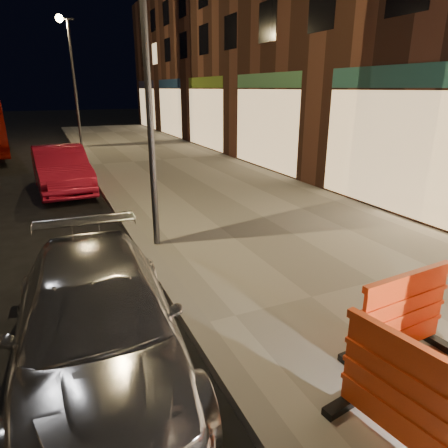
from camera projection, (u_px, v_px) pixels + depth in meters
name	position (u px, v px, depth m)	size (l,w,h in m)	color
ground_plane	(199.00, 334.00, 5.21)	(120.00, 120.00, 0.00)	black
sidewalk	(376.00, 285.00, 6.34)	(6.00, 60.00, 0.15)	gray
kerb	(199.00, 329.00, 5.19)	(0.30, 60.00, 0.15)	slate
barrier_back	(403.00, 316.00, 4.39)	(1.34, 0.55, 1.04)	#F74C19
barrier_kerbside	(410.00, 401.00, 3.20)	(1.34, 0.55, 1.04)	#F74C19
car_silver	(102.00, 368.00, 4.59)	(1.74, 4.29, 1.25)	#B2B2B7
car_red	(64.00, 191.00, 12.48)	(1.45, 4.16, 1.37)	#AC142D
street_lamp_mid	(148.00, 82.00, 6.88)	(0.12, 0.12, 6.00)	#3F3F44
street_lamp_far	(75.00, 86.00, 19.84)	(0.12, 0.12, 6.00)	#3F3F44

